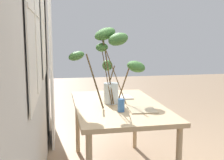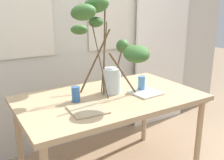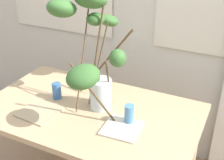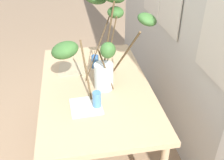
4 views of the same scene
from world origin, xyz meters
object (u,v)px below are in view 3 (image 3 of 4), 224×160
Objects in this scene: dining_table at (90,118)px; drinking_glass_blue_left at (57,91)px; drinking_glass_blue_right at (129,115)px; plate_square_left at (40,111)px; vase_with_branches at (91,47)px; plate_square_right at (122,128)px.

drinking_glass_blue_left is at bearing 173.45° from dining_table.
drinking_glass_blue_right is 0.53× the size of plate_square_left.
plate_square_left is at bearing -140.48° from vase_with_branches.
drinking_glass_blue_left reaches higher than plate_square_left.
drinking_glass_blue_left is 0.48× the size of plate_square_left.
plate_square_left is 1.10× the size of plate_square_right.
plate_square_right is (0.56, 0.07, 0.00)m from plate_square_left.
drinking_glass_blue_right is 0.59m from plate_square_left.
dining_table is at bearing 160.48° from plate_square_right.
drinking_glass_blue_left is at bearing 174.54° from drinking_glass_blue_right.
drinking_glass_blue_left is at bearing 166.78° from plate_square_right.
drinking_glass_blue_right is (0.30, -0.08, -0.36)m from vase_with_branches.
vase_with_branches reaches higher than drinking_glass_blue_right.
drinking_glass_blue_right is at bearing 79.07° from plate_square_right.
plate_square_left is (-0.28, -0.17, 0.07)m from dining_table.
vase_with_branches is 0.46m from drinking_glass_blue_left.
vase_with_branches is 0.47m from drinking_glass_blue_right.
vase_with_branches is at bearing 150.86° from plate_square_right.
plate_square_right reaches higher than dining_table.
drinking_glass_blue_right is 0.10m from plate_square_right.
plate_square_left is 0.56m from plate_square_right.
dining_table is 0.31m from drinking_glass_blue_left.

